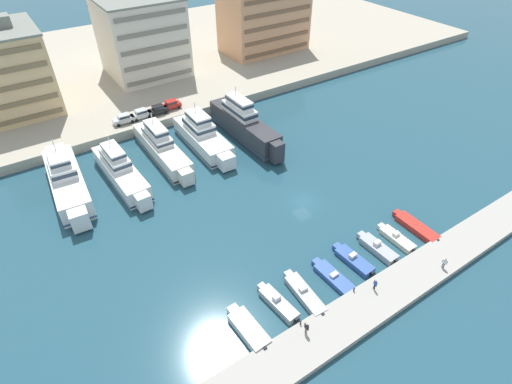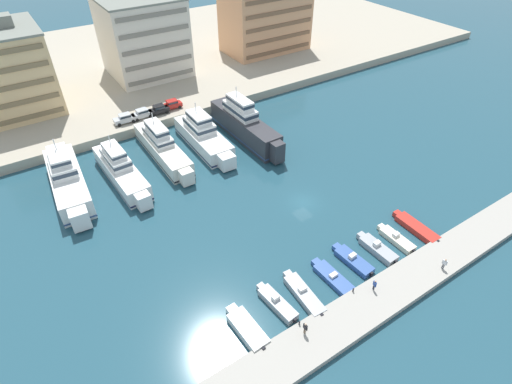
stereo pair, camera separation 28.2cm
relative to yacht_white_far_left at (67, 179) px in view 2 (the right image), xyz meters
The scene contains 28 objects.
ground_plane 36.99m from the yacht_white_far_left, 37.43° to the right, with size 400.00×400.00×0.00m, color #234C5B.
quay_promenade 54.11m from the yacht_white_far_left, 57.19° to the left, with size 180.00×70.00×1.83m, color #ADA38E.
pier_dock 50.86m from the yacht_white_far_left, 54.78° to the right, with size 120.00×5.08×0.82m, color #A8A399.
yacht_white_far_left is the anchor object (origin of this frame).
yacht_white_left 8.07m from the yacht_white_far_left, 12.03° to the right, with size 4.62×18.76×7.48m.
yacht_ivory_mid_left 16.31m from the yacht_white_far_left, ahead, with size 3.93×20.40×7.51m.
yacht_white_center_left 23.97m from the yacht_white_far_left, ahead, with size 4.94×18.59×7.80m.
yacht_charcoal_center 31.81m from the yacht_white_far_left, ahead, with size 4.26×21.53×9.41m.
motorboat_white_far_left 37.82m from the yacht_white_far_left, 74.23° to the right, with size 2.45×6.67×1.06m.
motorboat_grey_left 38.50m from the yacht_white_far_left, 67.05° to the right, with size 2.17×6.57×1.54m.
motorboat_grey_mid_left 40.58m from the yacht_white_far_left, 62.99° to the right, with size 2.19×7.50×1.36m.
motorboat_blue_center_left 43.16m from the yacht_white_far_left, 57.64° to the right, with size 2.23×7.48×1.08m.
motorboat_blue_center 44.65m from the yacht_white_far_left, 52.51° to the right, with size 2.29×6.52×1.29m.
motorboat_grey_center_right 47.49m from the yacht_white_far_left, 48.80° to the right, with size 2.04×6.52×1.53m.
motorboat_cream_mid_right 50.03m from the yacht_white_far_left, 45.78° to the right, with size 1.74×6.18×1.30m.
motorboat_red_right 52.94m from the yacht_white_far_left, 42.66° to the right, with size 1.97×7.61×0.88m.
car_silver_far_left 19.28m from the yacht_white_far_left, 44.18° to the left, with size 4.14×2.01×1.80m.
car_silver_left 21.92m from the yacht_white_far_left, 37.99° to the left, with size 4.15×2.01×1.80m.
car_black_mid_left 24.62m from the yacht_white_far_left, 32.72° to the left, with size 4.13×1.97×1.80m.
car_red_center_left 27.57m from the yacht_white_far_left, 30.34° to the left, with size 4.13×1.98×1.80m.
apartment_block_far_left 31.69m from the yacht_white_far_left, 93.93° to the left, with size 15.52×16.40×17.82m.
apartment_block_left 44.34m from the yacht_white_far_left, 52.02° to the left, with size 17.08×16.86×18.96m.
apartment_block_mid_left 67.53m from the yacht_white_far_left, 28.52° to the left, with size 21.84×12.90×18.00m.
pedestrian_near_edge 55.49m from the yacht_white_far_left, 50.43° to the right, with size 0.34×0.63×1.68m.
pedestrian_mid_deck 43.13m from the yacht_white_far_left, 69.44° to the right, with size 0.26×0.68×1.76m.
pedestrian_far_side 47.80m from the yacht_white_far_left, 57.55° to the right, with size 0.32×0.61×1.61m.
bollard_west 42.13m from the yacht_white_far_left, 68.68° to the right, with size 0.20×0.20×0.61m.
bollard_west_mid 45.69m from the yacht_white_far_left, 59.18° to the right, with size 0.20×0.20×0.61m.
Camera 2 is at (-31.66, -35.13, 39.99)m, focal length 28.00 mm.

